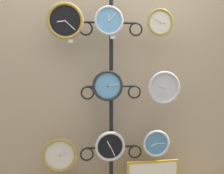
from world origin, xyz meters
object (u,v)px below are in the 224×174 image
Objects in this scene: clock_top_center at (109,21)px; clock_middle_center at (108,86)px; display_stand at (111,131)px; clock_bottom_right at (156,143)px; clock_bottom_center at (110,146)px; clock_top_right at (160,22)px; clock_bottom_left at (60,155)px; clock_middle_right at (164,88)px; clock_top_left at (65,21)px.

clock_middle_center is at bearing 168.86° from clock_top_center.
clock_bottom_right is at bearing -10.43° from display_stand.
clock_bottom_center is at bearing -4.75° from clock_top_center.
display_stand is 7.82× the size of clock_bottom_right.
clock_bottom_left is at bearing -178.18° from clock_top_right.
clock_top_right reaches higher than clock_middle_right.
display_stand reaches higher than clock_bottom_right.
clock_bottom_right is at bearing 0.73° from clock_bottom_center.
clock_bottom_right is (-0.06, 0.01, -0.54)m from clock_middle_right.
clock_bottom_left is at bearing -175.73° from clock_top_center.
clock_top_center is at bearing 4.27° from clock_bottom_left.
clock_middle_right is at bearing 1.85° from clock_bottom_left.
clock_middle_center is (0.37, 0.02, -0.57)m from clock_top_left.
clock_top_right is 0.79× the size of clock_bottom_left.
display_stand is at bearing 61.49° from clock_middle_center.
clock_bottom_center is (0.02, -0.00, -0.57)m from clock_middle_center.
clock_bottom_right is (0.84, 0.02, -1.13)m from clock_top_left.
clock_bottom_center is at bearing 4.10° from clock_bottom_left.
clock_top_left reaches higher than clock_bottom_right.
clock_top_right is 1.14m from clock_bottom_right.
clock_top_left is at bearing -177.62° from clock_middle_center.
clock_bottom_left is 0.91m from clock_bottom_right.
clock_top_right is (0.47, -0.00, -0.01)m from clock_top_center.
display_stand reaches higher than clock_top_left.
clock_middle_center reaches higher than clock_bottom_center.
clock_top_center is 0.92× the size of clock_bottom_center.
clock_top_left is 1.21× the size of clock_bottom_right.
clock_top_left is 0.38m from clock_top_center.
clock_top_left reaches higher than clock_middle_right.
clock_bottom_center reaches higher than clock_bottom_left.
clock_bottom_left is 1.11× the size of clock_bottom_center.
clock_bottom_center is (0.46, 0.03, 0.05)m from clock_bottom_left.
clock_top_center is at bearing 179.45° from clock_top_right.
clock_middle_center is at bearing 171.63° from clock_bottom_center.
display_stand is at bearing 13.56° from clock_bottom_left.
clock_bottom_left is (-0.07, -0.02, -1.18)m from clock_top_left.
clock_middle_right reaches higher than clock_bottom_right.
display_stand is 6.57× the size of clock_middle_right.
clock_top_center reaches higher than clock_bottom_center.
clock_top_right is 0.75m from clock_middle_center.
clock_top_right is 0.87× the size of clock_bottom_center.
clock_middle_right is 0.54m from clock_bottom_right.
clock_bottom_left is (-0.44, -0.04, -0.62)m from clock_middle_center.
clock_middle_center is 0.91× the size of clock_middle_right.
clock_top_right reaches higher than clock_bottom_right.
clock_bottom_center is (0.39, 0.01, -1.13)m from clock_top_left.
clock_middle_right is 0.99× the size of clock_bottom_left.
clock_top_center is at bearing 179.74° from clock_middle_right.
clock_top_center is at bearing -11.14° from clock_middle_center.
display_stand reaches higher than clock_bottom_left.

